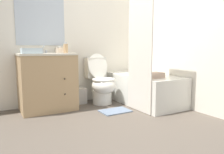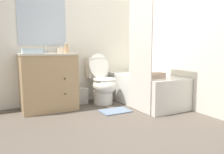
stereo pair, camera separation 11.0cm
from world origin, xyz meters
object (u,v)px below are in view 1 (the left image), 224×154
sink_faucet (43,51)px  wastebasket (79,96)px  vanity_cabinet (47,81)px  soap_dispenser (66,48)px  toilet (101,83)px  bath_towel_folded (153,75)px  bath_mat (115,111)px  tissue_box (59,50)px  bathtub (144,89)px  hand_towel_folded (31,51)px

sink_faucet → wastebasket: bearing=-8.8°
vanity_cabinet → soap_dispenser: bearing=-2.9°
toilet → bath_towel_folded: size_ratio=2.84×
sink_faucet → wastebasket: (0.56, -0.09, -0.78)m
bath_towel_folded → bath_mat: bearing=162.1°
bath_towel_folded → bath_mat: 0.80m
sink_faucet → tissue_box: size_ratio=0.99×
wastebasket → bath_towel_folded: bath_towel_folded is taller
bath_towel_folded → wastebasket: bearing=133.2°
soap_dispenser → bath_mat: size_ratio=0.39×
bathtub → hand_towel_folded: 1.93m
tissue_box → hand_towel_folded: size_ratio=0.53×
wastebasket → hand_towel_folded: 1.15m
wastebasket → vanity_cabinet: bearing=-167.5°
toilet → tissue_box: (-0.65, 0.20, 0.57)m
tissue_box → hand_towel_folded: 0.57m
bathtub → soap_dispenser: size_ratio=8.23×
tissue_box → hand_towel_folded: (-0.49, -0.30, -0.01)m
soap_dispenser → toilet: bearing=-3.9°
bath_towel_folded → soap_dispenser: bearing=145.0°
sink_faucet → bathtub: sink_faucet is taller
sink_faucet → hand_towel_folded: 0.44m
vanity_cabinet → sink_faucet: 0.51m
wastebasket → soap_dispenser: 0.87m
vanity_cabinet → wastebasket: (0.56, 0.12, -0.32)m
vanity_cabinet → hand_towel_folded: size_ratio=3.26×
tissue_box → bath_mat: tissue_box is taller
vanity_cabinet → tissue_box: bearing=30.6°
vanity_cabinet → tissue_box: tissue_box is taller
sink_faucet → bathtub: (1.55, -0.63, -0.66)m
hand_towel_folded → bath_mat: hand_towel_folded is taller
wastebasket → bath_towel_folded: 1.33m
wastebasket → soap_dispenser: soap_dispenser is taller
vanity_cabinet → bathtub: bearing=-15.1°
hand_towel_folded → bath_towel_folded: bearing=-21.2°
soap_dispenser → bath_towel_folded: bearing=-35.0°
bathtub → tissue_box: tissue_box is taller
toilet → tissue_box: 0.89m
vanity_cabinet → sink_faucet: size_ratio=6.17×
soap_dispenser → hand_towel_folded: bearing=-165.2°
wastebasket → bath_mat: (0.30, -0.74, -0.13)m
bath_towel_folded → bath_mat: size_ratio=0.69×
bath_mat → wastebasket: bearing=111.8°
sink_faucet → toilet: sink_faucet is taller
bathtub → sink_faucet: bearing=158.0°
bathtub → soap_dispenser: (-1.25, 0.40, 0.70)m
hand_towel_folded → soap_dispenser: bearing=14.8°
sink_faucet → wastebasket: sink_faucet is taller
sink_faucet → tissue_box: sink_faucet is taller
vanity_cabinet → bathtub: vanity_cabinet is taller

